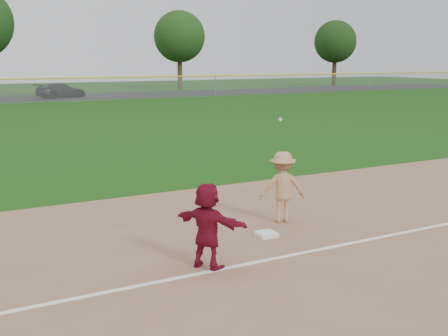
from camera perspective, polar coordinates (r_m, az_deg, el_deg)
ground at (r=11.17m, az=3.72°, el=-7.86°), size 160.00×160.00×0.00m
foul_line at (r=10.53m, az=6.07°, el=-8.95°), size 60.00×0.10×0.01m
first_base at (r=11.65m, az=4.34°, el=-6.73°), size 0.41×0.41×0.09m
base_runner at (r=9.74m, az=-1.69°, el=-5.88°), size 1.09×1.45×1.52m
car_right at (r=55.50m, az=-16.23°, el=7.58°), size 5.05×3.10×1.37m
first_base_play at (r=12.52m, az=5.95°, el=-1.93°), size 1.18×1.10×2.42m
tree_3 at (r=67.68m, az=-4.56°, el=13.16°), size 6.00×6.00×9.19m
tree_4 at (r=78.02m, az=11.24°, el=12.47°), size 5.60×5.60×8.67m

